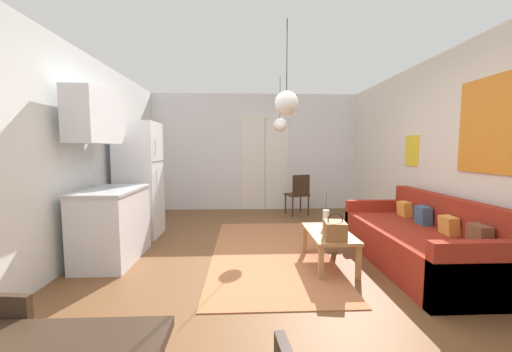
{
  "coord_description": "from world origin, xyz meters",
  "views": [
    {
      "loc": [
        -0.26,
        -3.22,
        1.38
      ],
      "look_at": [
        -0.06,
        1.46,
        0.94
      ],
      "focal_mm": 20.6,
      "sensor_mm": 36.0,
      "label": 1
    }
  ],
  "objects": [
    {
      "name": "ground_plane",
      "position": [
        0.0,
        0.0,
        -0.05
      ],
      "size": [
        5.15,
        7.43,
        0.1
      ],
      "primitive_type": "cube",
      "color": "brown"
    },
    {
      "name": "wall_back",
      "position": [
        0.01,
        3.46,
        1.29
      ],
      "size": [
        4.75,
        0.13,
        2.6
      ],
      "color": "silver",
      "rests_on": "ground_plane"
    },
    {
      "name": "wall_right",
      "position": [
        2.32,
        -0.0,
        1.3
      ],
      "size": [
        0.12,
        7.03,
        2.6
      ],
      "color": "silver",
      "rests_on": "ground_plane"
    },
    {
      "name": "wall_left",
      "position": [
        -2.32,
        0.0,
        1.3
      ],
      "size": [
        0.12,
        7.03,
        2.6
      ],
      "color": "silver",
      "rests_on": "ground_plane"
    },
    {
      "name": "area_rug",
      "position": [
        0.08,
        0.59,
        0.01
      ],
      "size": [
        1.49,
        2.94,
        0.01
      ],
      "primitive_type": "cube",
      "color": "#B26B42",
      "rests_on": "ground_plane"
    },
    {
      "name": "couch",
      "position": [
        1.82,
        0.06,
        0.27
      ],
      "size": [
        0.92,
        2.07,
        0.82
      ],
      "color": "maroon",
      "rests_on": "ground_plane"
    },
    {
      "name": "coffee_table",
      "position": [
        0.75,
        0.13,
        0.34
      ],
      "size": [
        0.48,
        0.89,
        0.4
      ],
      "color": "#B27F4C",
      "rests_on": "ground_plane"
    },
    {
      "name": "bamboo_vase",
      "position": [
        0.75,
        0.3,
        0.51
      ],
      "size": [
        0.08,
        0.08,
        0.45
      ],
      "color": "beige",
      "rests_on": "coffee_table"
    },
    {
      "name": "handbag",
      "position": [
        0.72,
        -0.16,
        0.5
      ],
      "size": [
        0.25,
        0.29,
        0.3
      ],
      "color": "brown",
      "rests_on": "coffee_table"
    },
    {
      "name": "refrigerator",
      "position": [
        -1.89,
        1.41,
        0.9
      ],
      "size": [
        0.62,
        0.64,
        1.79
      ],
      "color": "white",
      "rests_on": "ground_plane"
    },
    {
      "name": "kitchen_counter",
      "position": [
        -1.91,
        0.4,
        0.78
      ],
      "size": [
        0.62,
        1.05,
        2.06
      ],
      "color": "silver",
      "rests_on": "ground_plane"
    },
    {
      "name": "accent_chair",
      "position": [
        0.87,
        2.75,
        0.48
      ],
      "size": [
        0.52,
        0.51,
        0.85
      ],
      "rotation": [
        0.0,
        0.0,
        3.44
      ],
      "color": "#382619",
      "rests_on": "ground_plane"
    },
    {
      "name": "pendant_lamp_near",
      "position": [
        0.15,
        -0.35,
        1.82
      ],
      "size": [
        0.23,
        0.23,
        0.9
      ],
      "color": "black"
    },
    {
      "name": "pendant_lamp_far",
      "position": [
        0.36,
        1.86,
        1.79
      ],
      "size": [
        0.23,
        0.23,
        0.93
      ],
      "color": "black"
    }
  ]
}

